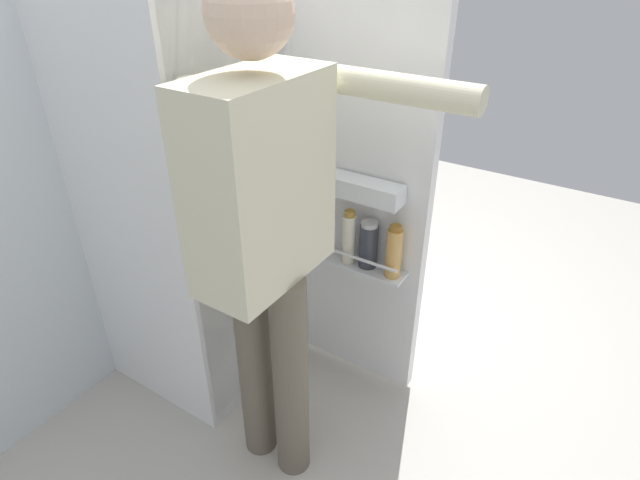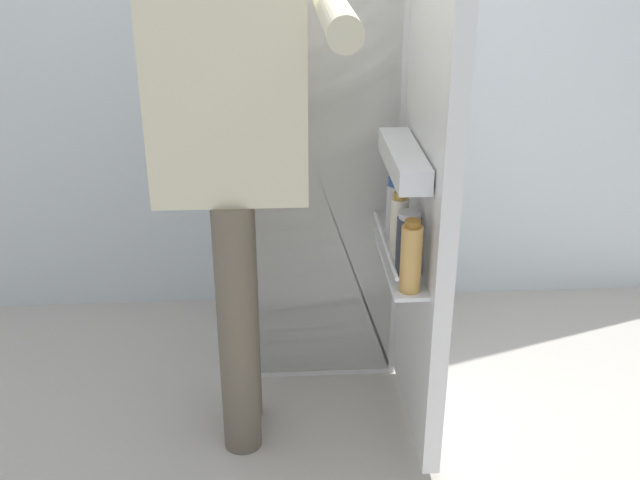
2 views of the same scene
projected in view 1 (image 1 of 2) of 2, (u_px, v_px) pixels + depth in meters
ground_plane at (306, 405)px, 2.19m from camera, size 5.79×5.79×0.00m
kitchen_wall at (106, 80)px, 1.98m from camera, size 4.40×0.10×2.47m
refrigerator at (201, 198)px, 2.02m from camera, size 0.65×1.17×1.66m
person at (265, 222)px, 1.49m from camera, size 0.53×0.75×1.67m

